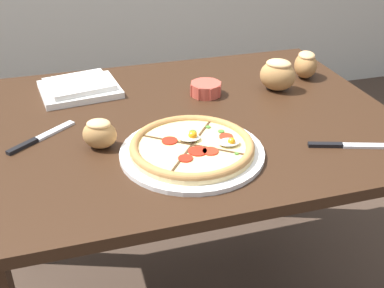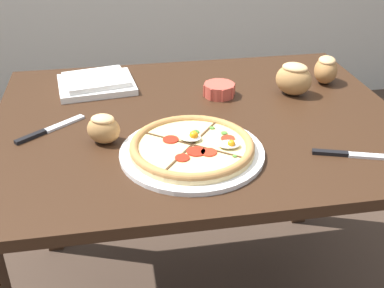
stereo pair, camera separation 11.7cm
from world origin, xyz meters
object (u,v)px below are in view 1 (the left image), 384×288
bread_piece_near (100,133)px  knife_main (348,145)px  ramekin_bowl (206,88)px  knife_spare (41,137)px  pizza (192,148)px  dining_table (191,150)px  bread_piece_far (278,74)px  napkin_folded (80,88)px  bread_piece_mid (306,64)px

bread_piece_near → knife_main: bread_piece_near is taller
ramekin_bowl → knife_spare: ramekin_bowl is taller
ramekin_bowl → bread_piece_near: (-0.35, -0.23, 0.02)m
pizza → bread_piece_near: size_ratio=3.44×
dining_table → ramekin_bowl: ramekin_bowl is taller
dining_table → bread_piece_near: bread_piece_near is taller
ramekin_bowl → knife_main: (0.25, -0.41, -0.02)m
pizza → bread_piece_near: bearing=154.9°
pizza → bread_piece_far: bearing=39.6°
dining_table → bread_piece_far: bread_piece_far is taller
bread_piece_near → knife_spare: (-0.14, 0.09, -0.04)m
ramekin_bowl → napkin_folded: ramekin_bowl is taller
napkin_folded → bread_piece_mid: (0.74, -0.09, 0.03)m
bread_piece_near → bread_piece_far: bearing=19.6°
ramekin_bowl → knife_main: ramekin_bowl is taller
dining_table → ramekin_bowl: size_ratio=11.38×
bread_piece_near → knife_spare: 0.17m
bread_piece_mid → pizza: bearing=-143.3°
bread_piece_mid → knife_main: bread_piece_mid is taller
bread_piece_far → knife_spare: bread_piece_far is taller
pizza → bread_piece_mid: 0.63m
dining_table → knife_main: size_ratio=5.70×
bread_piece_far → bread_piece_near: bearing=-160.4°
napkin_folded → knife_main: size_ratio=1.27×
bread_piece_mid → knife_spare: bearing=-167.6°
ramekin_bowl → bread_piece_far: bearing=-6.8°
ramekin_bowl → napkin_folded: size_ratio=0.39×
pizza → bread_piece_mid: size_ratio=3.03×
dining_table → bread_piece_mid: (0.45, 0.18, 0.16)m
bread_piece_far → knife_spare: (-0.73, -0.12, -0.05)m
pizza → knife_spare: pizza is taller
napkin_folded → knife_main: bearing=-41.0°
dining_table → bread_piece_mid: bread_piece_mid is taller
bread_piece_mid → dining_table: bearing=-158.5°
bread_piece_far → knife_main: bread_piece_far is taller
dining_table → pizza: size_ratio=3.22×
pizza → bread_piece_mid: bearing=36.7°
bread_piece_mid → bread_piece_far: (-0.14, -0.07, 0.01)m
knife_main → napkin_folded: bearing=157.0°
bread_piece_near → bread_piece_mid: 0.77m
dining_table → bread_piece_near: size_ratio=11.08×
ramekin_bowl → napkin_folded: 0.40m
dining_table → pizza: (-0.06, -0.20, 0.13)m
dining_table → ramekin_bowl: (0.09, 0.13, 0.13)m
napkin_folded → bread_piece_near: (0.02, -0.36, 0.02)m
dining_table → bread_piece_mid: bearing=21.5°
dining_table → knife_main: knife_main is taller
dining_table → bread_piece_far: size_ratio=8.17×
knife_spare → dining_table: bearing=-36.4°
napkin_folded → bread_piece_far: bread_piece_far is taller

